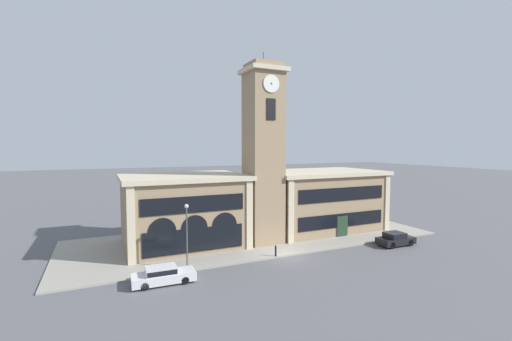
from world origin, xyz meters
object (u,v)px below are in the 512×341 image
Objects in this scene: bollard at (276,251)px; street_lamp at (187,226)px; parked_car_near at (163,275)px; parked_car_mid at (395,239)px.

street_lamp is at bearing 177.35° from bollard.
parked_car_near reaches higher than bollard.
parked_car_mid is 22.46m from street_lamp.
street_lamp is 5.28× the size of bollard.
parked_car_near is 11.09m from bollard.
parked_car_mid is at bearing 1.78° from parked_car_near.
parked_car_mid is (24.57, -0.00, 0.05)m from parked_car_near.
parked_car_mid reaches higher than bollard.
parked_car_near is 0.87× the size of street_lamp.
parked_car_mid is at bearing -7.69° from bollard.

